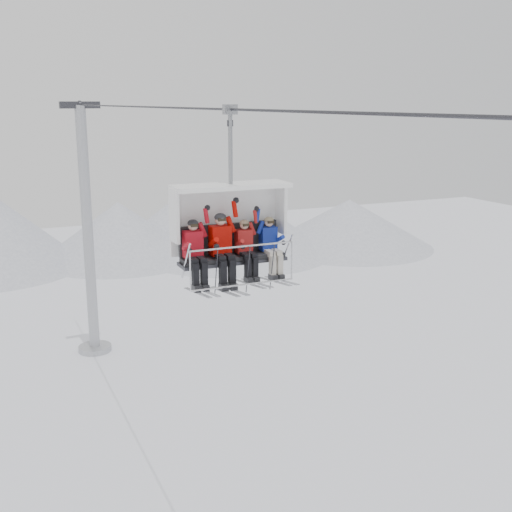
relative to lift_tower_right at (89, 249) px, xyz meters
name	(u,v)px	position (x,y,z in m)	size (l,w,h in m)	color
ridgeline	(28,236)	(-1.58, 20.05, -2.94)	(72.00, 21.00, 7.00)	silver
lift_tower_right	(89,249)	(0.00, 0.00, 0.00)	(2.00, 1.80, 13.48)	#A3A5AA
haul_cable	(256,110)	(0.00, -22.00, 7.52)	(0.06, 0.06, 50.00)	#2F3035
chairlift_carrier	(229,222)	(0.00, -20.45, 4.96)	(2.70, 1.17, 3.98)	black
skier_far_left	(195,250)	(-0.96, -20.76, 4.44)	(0.42, 1.69, 1.66)	red
skier_center_left	(222,246)	(-0.30, -20.75, 4.48)	(0.46, 1.69, 1.81)	#BE0A02
skier_center_right	(246,248)	(0.29, -20.77, 4.39)	(0.37, 1.69, 1.51)	#B01B19
skier_far_right	(270,245)	(0.92, -20.77, 4.40)	(0.38, 1.69, 1.54)	navy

